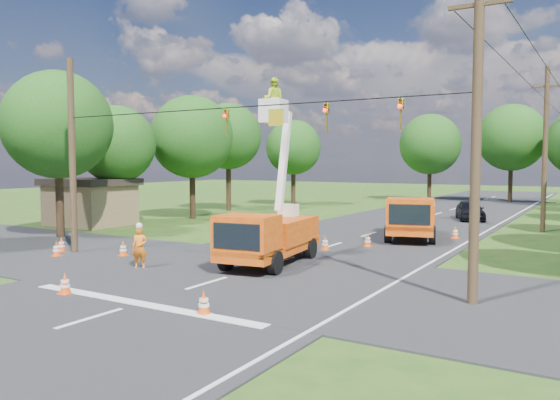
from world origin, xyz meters
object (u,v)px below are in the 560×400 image
Objects in this scene: traffic_cone_5 at (57,249)px; traffic_cone_0 at (65,284)px; traffic_cone_7 at (455,232)px; shed at (90,201)px; traffic_cone_3 at (368,240)px; traffic_cone_1 at (204,303)px; tree_left_d at (192,137)px; pole_right_near at (476,133)px; traffic_cone_2 at (325,243)px; pole_left at (72,157)px; traffic_cone_4 at (123,249)px; distant_car at (470,210)px; pole_right_mid at (545,148)px; traffic_cone_6 at (62,245)px; ground_worker at (140,247)px; tree_left_f at (293,147)px; tree_far_b at (512,138)px; tree_left_b at (58,125)px; tree_left_e at (228,136)px; tree_far_a at (430,144)px; second_truck at (411,217)px; bucket_truck at (269,226)px; tree_left_c at (116,144)px.

traffic_cone_0 is at bearing -34.74° from traffic_cone_5.
shed is at bearing -165.18° from traffic_cone_7.
traffic_cone_3 is 6.11m from traffic_cone_7.
traffic_cone_1 is 27.16m from tree_left_d.
traffic_cone_1 is 0.07× the size of pole_right_near.
traffic_cone_2 is 0.08× the size of pole_left.
traffic_cone_3 is 0.08× the size of pole_left.
traffic_cone_1 is 1.00× the size of traffic_cone_4.
pole_right_mid reaches higher than distant_car.
pole_left is at bearing 15.22° from traffic_cone_6.
pole_right_mid is (12.61, 21.14, 4.26)m from ground_worker.
tree_far_b is (17.80, 15.00, 1.12)m from tree_left_f.
traffic_cone_0 is 0.08× the size of tree_left_b.
traffic_cone_3 is (4.61, 14.23, 0.00)m from traffic_cone_0.
tree_far_b reaches higher than tree_left_d.
traffic_cone_1 is 0.07× the size of pole_right_mid.
shed is 7.70m from tree_left_b.
tree_far_b is (-0.27, 20.59, 6.06)m from distant_car.
pole_right_near is 37.99m from tree_left_f.
ground_worker is at bearing -61.25° from tree_left_e.
pole_left is at bearing -135.37° from traffic_cone_7.
traffic_cone_6 is 8.00m from tree_left_b.
tree_left_f is 0.88× the size of tree_far_a.
pole_right_near is (5.86, -12.56, 3.86)m from second_truck.
pole_right_near is (8.24, -6.72, 4.75)m from traffic_cone_2.
bucket_truck is 10.89× the size of traffic_cone_0.
traffic_cone_1 is 48.98m from tree_far_a.
traffic_cone_6 is (-7.24, 5.34, 0.00)m from traffic_cone_0.
traffic_cone_3 is at bearing 42.00° from traffic_cone_5.
distant_car is (0.63, 11.85, -0.50)m from second_truck.
pole_right_near is (8.56, -2.15, 3.47)m from bucket_truck.
pole_right_mid is at bearing -4.52° from tree_left_e.
traffic_cone_0 is 51.28m from tree_far_b.
tree_left_f is at bearing 127.84° from pole_right_near.
tree_left_c reaches higher than ground_worker.
pole_left reaches higher than traffic_cone_0.
second_truck is at bearing 44.81° from traffic_cone_6.
tree_left_b is 12.01m from tree_left_d.
traffic_cone_0 is 37.82m from tree_left_f.
traffic_cone_2 is at bearing 32.02° from ground_worker.
tree_left_e reaches higher than traffic_cone_7.
traffic_cone_6 is 0.13× the size of shed.
tree_left_e is (-2.30, 19.00, 0.18)m from tree_left_b.
traffic_cone_7 is 0.08× the size of tree_left_d.
traffic_cone_2 is at bearing -127.94° from second_truck.
second_truck is 15.27m from ground_worker.
bucket_truck is 0.84× the size of tree_left_d.
pole_right_near is (3.81, -14.00, 4.75)m from traffic_cone_7.
tree_left_c is (-12.39, 10.14, 4.59)m from ground_worker.
tree_left_b is at bearing 169.11° from bucket_truck.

